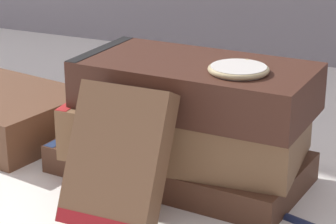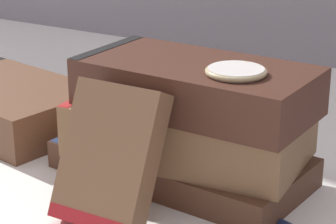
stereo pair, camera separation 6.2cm
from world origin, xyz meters
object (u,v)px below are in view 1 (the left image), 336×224
(book_flat_top, at_px, (190,85))
(book_flat_middle, at_px, (182,128))
(pocket_watch, at_px, (237,70))
(reading_glasses, at_px, (211,132))
(book_flat_bottom, at_px, (176,162))
(book_leaning_front, at_px, (116,164))

(book_flat_top, bearing_deg, book_flat_middle, 158.09)
(book_flat_middle, relative_size, book_flat_top, 1.03)
(pocket_watch, height_order, reading_glasses, pocket_watch)
(book_flat_top, bearing_deg, book_flat_bottom, 152.71)
(book_flat_middle, xyz_separation_m, book_leaning_front, (-0.01, -0.11, 0.00))
(book_leaning_front, distance_m, pocket_watch, 0.13)
(book_leaning_front, height_order, reading_glasses, book_leaning_front)
(book_flat_middle, xyz_separation_m, book_flat_top, (0.01, -0.00, 0.05))
(book_flat_bottom, distance_m, book_leaning_front, 0.12)
(book_flat_bottom, xyz_separation_m, book_flat_top, (0.02, -0.01, 0.09))
(book_flat_top, distance_m, book_leaning_front, 0.11)
(book_flat_top, distance_m, pocket_watch, 0.06)
(book_flat_top, bearing_deg, pocket_watch, -16.20)
(book_flat_bottom, xyz_separation_m, book_flat_middle, (0.01, -0.01, 0.04))
(book_flat_top, height_order, reading_glasses, book_flat_top)
(book_flat_bottom, height_order, pocket_watch, pocket_watch)
(reading_glasses, bearing_deg, book_leaning_front, -106.44)
(book_leaning_front, bearing_deg, book_flat_bottom, 87.15)
(book_leaning_front, xyz_separation_m, reading_glasses, (-0.00, 0.23, -0.06))
(pocket_watch, bearing_deg, reading_glasses, 118.40)
(book_flat_bottom, relative_size, reading_glasses, 2.46)
(book_flat_middle, distance_m, book_leaning_front, 0.11)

